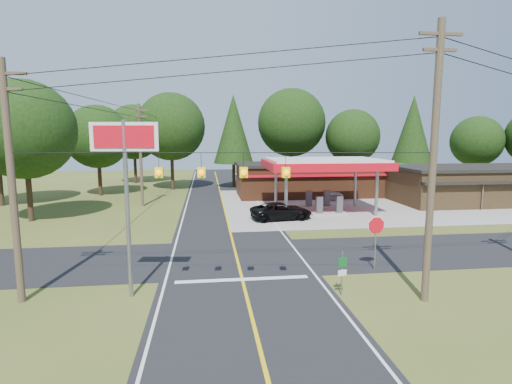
{
  "coord_description": "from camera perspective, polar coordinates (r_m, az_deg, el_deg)",
  "views": [
    {
      "loc": [
        -1.65,
        -22.18,
        7.0
      ],
      "look_at": [
        2.0,
        7.0,
        2.8
      ],
      "focal_mm": 28.0,
      "sensor_mm": 36.0,
      "label": 1
    }
  ],
  "objects": [
    {
      "name": "utility_pole_near_right",
      "position": [
        17.76,
        23.97,
        4.07
      ],
      "size": [
        1.8,
        0.3,
        11.5
      ],
      "color": "#473828",
      "rests_on": "ground"
    },
    {
      "name": "main_highway",
      "position": [
        23.31,
        -2.78,
        -9.33
      ],
      "size": [
        8.0,
        120.0,
        0.02
      ],
      "primitive_type": "cube",
      "color": "black",
      "rests_on": "ground"
    },
    {
      "name": "utility_pole_near_left",
      "position": [
        18.98,
        -31.54,
        1.49
      ],
      "size": [
        1.8,
        0.3,
        10.0
      ],
      "color": "#473828",
      "rests_on": "ground"
    },
    {
      "name": "ground",
      "position": [
        23.32,
        -2.78,
        -9.35
      ],
      "size": [
        120.0,
        120.0,
        0.0
      ],
      "primitive_type": "plane",
      "color": "#40501C",
      "rests_on": "ground"
    },
    {
      "name": "gas_canopy",
      "position": [
        36.86,
        9.71,
        3.76
      ],
      "size": [
        10.6,
        7.4,
        4.88
      ],
      "color": "gray",
      "rests_on": "ground"
    },
    {
      "name": "cross_road",
      "position": [
        23.31,
        -2.78,
        -9.31
      ],
      "size": [
        70.0,
        7.0,
        0.02
      ],
      "primitive_type": "cube",
      "color": "black",
      "rests_on": "ground"
    },
    {
      "name": "treeline_backdrop",
      "position": [
        46.26,
        -4.11,
        8.71
      ],
      "size": [
        70.27,
        51.59,
        13.3
      ],
      "color": "#332316",
      "rests_on": "ground"
    },
    {
      "name": "sedan_car",
      "position": [
        45.07,
        10.58,
        -0.08
      ],
      "size": [
        4.54,
        4.54,
        1.36
      ],
      "primitive_type": "imported",
      "rotation": [
        0.0,
        0.0,
        0.15
      ],
      "color": "silver",
      "rests_on": "ground"
    },
    {
      "name": "lane_center_yellow",
      "position": [
        23.31,
        -2.78,
        -9.29
      ],
      "size": [
        0.15,
        110.0,
        0.0
      ],
      "primitive_type": "cube",
      "color": "yellow",
      "rests_on": "main_highway"
    },
    {
      "name": "utility_pole_far_left",
      "position": [
        40.72,
        -16.16,
        5.28
      ],
      "size": [
        1.8,
        0.3,
        10.0
      ],
      "color": "#473828",
      "rests_on": "ground"
    },
    {
      "name": "route_sign_post",
      "position": [
        18.14,
        12.22,
        -10.8
      ],
      "size": [
        0.41,
        0.12,
        1.99
      ],
      "color": "gray",
      "rests_on": "ground"
    },
    {
      "name": "utility_pole_north",
      "position": [
        57.43,
        -12.03,
        5.7
      ],
      "size": [
        0.3,
        0.3,
        9.5
      ],
      "color": "#473828",
      "rests_on": "ground"
    },
    {
      "name": "big_stop_sign",
      "position": [
        17.54,
        -18.16,
        3.68
      ],
      "size": [
        2.83,
        0.44,
        7.63
      ],
      "color": "gray",
      "rests_on": "ground"
    },
    {
      "name": "octagonal_stop_sign",
      "position": [
        21.57,
        16.78,
        -5.13
      ],
      "size": [
        0.99,
        0.14,
        2.89
      ],
      "color": "gray",
      "rests_on": "ground"
    },
    {
      "name": "convenience_store",
      "position": [
        46.92,
        7.3,
        1.84
      ],
      "size": [
        16.4,
        7.55,
        3.8
      ],
      "color": "brown",
      "rests_on": "ground"
    },
    {
      "name": "suv_car",
      "position": [
        33.36,
        3.63,
        -2.76
      ],
      "size": [
        5.72,
        5.72,
        1.42
      ],
      "primitive_type": "imported",
      "rotation": [
        0.0,
        0.0,
        1.7
      ],
      "color": "black",
      "rests_on": "ground"
    },
    {
      "name": "strip_building",
      "position": [
        48.59,
        30.54,
        0.99
      ],
      "size": [
        20.4,
        8.75,
        3.8
      ],
      "color": "#302213",
      "rests_on": "ground"
    },
    {
      "name": "overhead_beacons",
      "position": [
        16.21,
        -4.85,
        5.32
      ],
      "size": [
        17.04,
        2.04,
        1.03
      ],
      "color": "black",
      "rests_on": "ground"
    }
  ]
}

